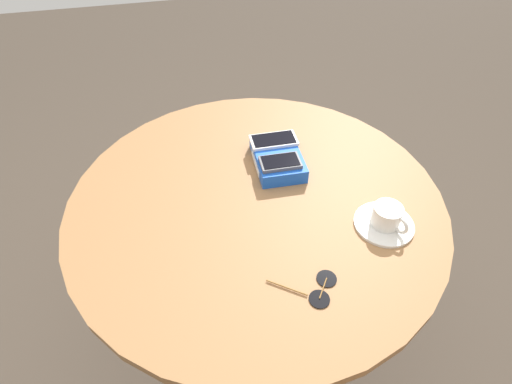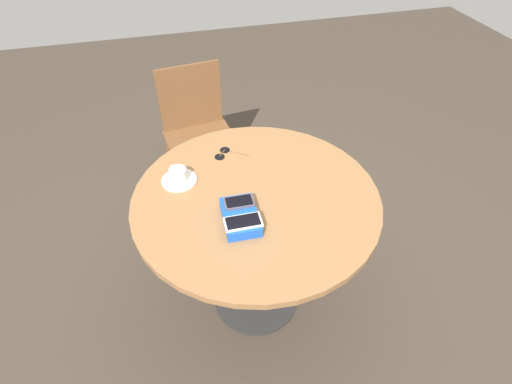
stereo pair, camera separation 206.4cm
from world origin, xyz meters
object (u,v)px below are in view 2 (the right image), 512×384
at_px(round_table, 256,216).
at_px(chair_near_window, 199,135).
at_px(saucer, 179,180).
at_px(coffee_cup, 178,174).
at_px(sunglasses, 224,153).
at_px(phone_gray, 239,202).
at_px(phone_box, 240,217).
at_px(phone_white, 243,222).

relative_size(round_table, chair_near_window, 1.20).
relative_size(saucer, coffee_cup, 1.57).
bearing_deg(sunglasses, phone_gray, 177.58).
relative_size(phone_box, phone_white, 1.46).
bearing_deg(coffee_cup, sunglasses, -58.53).
bearing_deg(chair_near_window, sunglasses, -175.76).
distance_m(phone_gray, sunglasses, 0.40).
bearing_deg(phone_box, chair_near_window, 1.27).
bearing_deg(phone_gray, phone_box, 172.17).
distance_m(phone_gray, saucer, 0.33).
height_order(phone_white, sunglasses, phone_white).
relative_size(phone_box, coffee_cup, 2.13).
bearing_deg(phone_gray, saucer, 40.30).
relative_size(round_table, coffee_cup, 10.63).
bearing_deg(sunglasses, coffee_cup, 121.47).
xyz_separation_m(phone_box, chair_near_window, (1.10, 0.02, -0.34)).
distance_m(round_table, saucer, 0.37).
bearing_deg(chair_near_window, round_table, -172.93).
distance_m(phone_box, phone_gray, 0.06).
distance_m(phone_box, chair_near_window, 1.16).
bearing_deg(round_table, sunglasses, 12.71).
distance_m(saucer, chair_near_window, 0.88).
bearing_deg(phone_gray, chair_near_window, 1.73).
relative_size(sunglasses, chair_near_window, 0.18).
bearing_deg(round_table, coffee_cup, 59.24).
bearing_deg(phone_box, sunglasses, -3.06).
relative_size(phone_box, chair_near_window, 0.24).
bearing_deg(phone_box, coffee_cup, 34.03).
bearing_deg(coffee_cup, saucer, -155.08).
bearing_deg(chair_near_window, phone_white, -178.90).
relative_size(phone_white, chair_near_window, 0.16).
relative_size(round_table, phone_white, 7.27).
relative_size(phone_white, coffee_cup, 1.46).
height_order(round_table, phone_white, phone_white).
xyz_separation_m(round_table, sunglasses, (0.32, 0.07, 0.13)).
height_order(phone_white, coffee_cup, coffee_cup).
xyz_separation_m(round_table, saucer, (0.18, 0.30, 0.13)).
bearing_deg(phone_box, phone_white, 177.71).
xyz_separation_m(round_table, chair_near_window, (0.98, 0.12, -0.19)).
xyz_separation_m(coffee_cup, chair_near_window, (0.80, -0.18, -0.35)).
xyz_separation_m(round_table, phone_gray, (-0.07, 0.09, 0.17)).
xyz_separation_m(phone_box, saucer, (0.31, 0.21, -0.02)).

